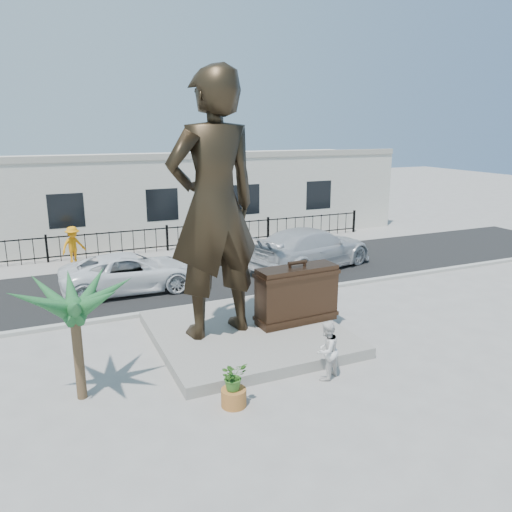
{
  "coord_description": "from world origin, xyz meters",
  "views": [
    {
      "loc": [
        -5.72,
        -10.9,
        5.97
      ],
      "look_at": [
        0.0,
        2.0,
        2.3
      ],
      "focal_mm": 35.0,
      "sensor_mm": 36.0,
      "label": 1
    }
  ],
  "objects_px": {
    "suitcase": "(297,295)",
    "car_white": "(131,272)",
    "statue": "(214,207)",
    "tourist": "(326,350)"
  },
  "relations": [
    {
      "from": "suitcase",
      "to": "car_white",
      "type": "bearing_deg",
      "value": 120.15
    },
    {
      "from": "statue",
      "to": "suitcase",
      "type": "relative_size",
      "value": 2.97
    },
    {
      "from": "tourist",
      "to": "car_white",
      "type": "height_order",
      "value": "tourist"
    },
    {
      "from": "car_white",
      "to": "statue",
      "type": "bearing_deg",
      "value": -165.23
    },
    {
      "from": "car_white",
      "to": "suitcase",
      "type": "bearing_deg",
      "value": -145.94
    },
    {
      "from": "suitcase",
      "to": "car_white",
      "type": "relative_size",
      "value": 0.48
    },
    {
      "from": "suitcase",
      "to": "car_white",
      "type": "height_order",
      "value": "suitcase"
    },
    {
      "from": "statue",
      "to": "car_white",
      "type": "height_order",
      "value": "statue"
    },
    {
      "from": "statue",
      "to": "suitcase",
      "type": "bearing_deg",
      "value": 166.06
    },
    {
      "from": "statue",
      "to": "suitcase",
      "type": "distance_m",
      "value": 3.68
    }
  ]
}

